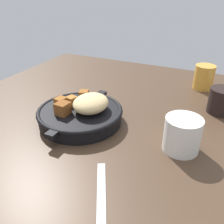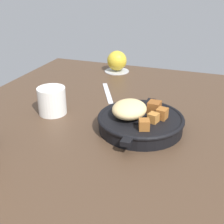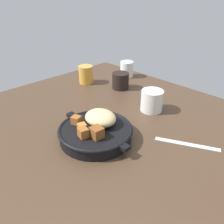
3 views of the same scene
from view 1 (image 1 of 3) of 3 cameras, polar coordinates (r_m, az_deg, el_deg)
The scene contains 6 objects.
ground_plane at distance 65.99cm, azimuth -2.45°, elevation -4.36°, with size 114.00×101.76×2.40cm, color #473323.
cast_iron_skillet at distance 66.84cm, azimuth -7.08°, elevation -0.07°, with size 27.44×23.13×8.09cm.
butter_knife at distance 46.35cm, azimuth -2.51°, elevation -19.58°, with size 19.11×1.60×0.36cm, color silver.
coffee_mug_dark at distance 77.57cm, azimuth 24.25°, elevation 2.39°, with size 7.63×7.63×7.38cm, color black.
ceramic_mug_white at distance 57.19cm, azimuth 16.04°, elevation -5.05°, with size 8.25×8.25×8.11cm, color silver.
juice_glass_amber at distance 92.78cm, azimuth 20.62°, elevation 7.61°, with size 6.88×6.88×8.47cm, color gold.
Camera 1 is at (48.84, 26.05, 34.73)cm, focal length 39.26 mm.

